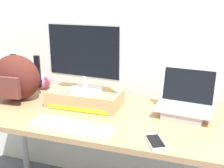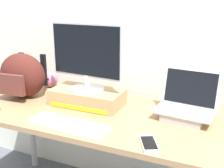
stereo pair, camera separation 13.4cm
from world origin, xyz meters
name	(u,v)px [view 1 (the left image)]	position (x,y,z in m)	size (l,w,h in m)	color
back_wall	(133,13)	(0.00, 0.46, 1.30)	(7.00, 0.10, 2.60)	silver
desk	(112,125)	(0.00, 0.00, 0.68)	(1.85, 0.71, 0.75)	#A87F56
toner_box_yellow	(85,98)	(-0.20, 0.07, 0.80)	(0.45, 0.24, 0.10)	tan
desktop_monitor	(84,57)	(-0.20, 0.07, 1.05)	(0.49, 0.21, 0.41)	silver
open_laptop	(185,107)	(0.40, 0.10, 0.80)	(0.34, 0.25, 0.27)	#ADADB2
external_keyboard	(71,126)	(-0.14, -0.25, 0.76)	(0.45, 0.16, 0.02)	white
messenger_backpack	(16,78)	(-0.67, 0.03, 0.90)	(0.34, 0.28, 0.30)	#4C1E19
cell_phone	(155,142)	(0.30, -0.27, 0.75)	(0.13, 0.17, 0.01)	silver
plush_toy	(43,81)	(-0.64, 0.28, 0.81)	(0.12, 0.12, 0.12)	#CC7099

